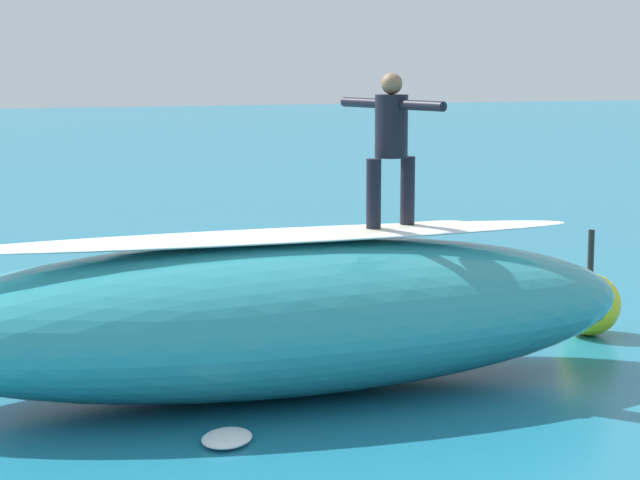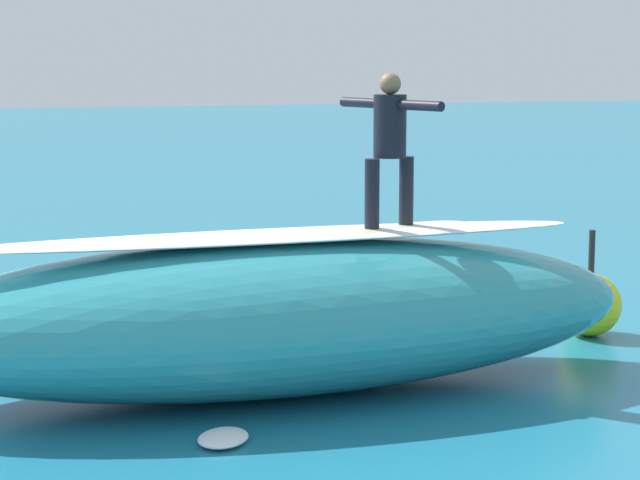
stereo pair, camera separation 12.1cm
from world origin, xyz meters
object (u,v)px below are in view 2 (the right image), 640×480
object	(u,v)px
surfboard_riding	(389,230)
surfer_paddling	(277,297)
surfboard_paddling	(266,310)
buoy_marker	(590,304)
surfer_riding	(390,138)

from	to	relation	value
surfboard_riding	surfer_paddling	bearing A→B (deg)	-108.11
surfboard_riding	surfer_paddling	xyz separation A→B (m)	(0.24, -3.49, -1.32)
surfboard_paddling	buoy_marker	world-z (taller)	buoy_marker
surfer_paddling	buoy_marker	xyz separation A→B (m)	(-3.16, 2.30, 0.17)
surfboard_paddling	buoy_marker	distance (m)	4.05
surfboard_riding	buoy_marker	world-z (taller)	surfboard_riding
surfer_paddling	surfer_riding	bearing A→B (deg)	116.89
surfer_riding	surfer_paddling	size ratio (longest dim) A/B	0.89
surfboard_riding	surfboard_paddling	world-z (taller)	surfboard_riding
buoy_marker	surfboard_riding	bearing A→B (deg)	22.17
surfboard_riding	buoy_marker	bearing A→B (deg)	-179.82
surfboard_paddling	surfer_riding	bearing A→B (deg)	118.80
surfboard_riding	buoy_marker	distance (m)	3.36
surfer_riding	surfboard_paddling	distance (m)	4.30
surfer_riding	buoy_marker	xyz separation A→B (m)	(-2.92, -1.19, -2.07)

